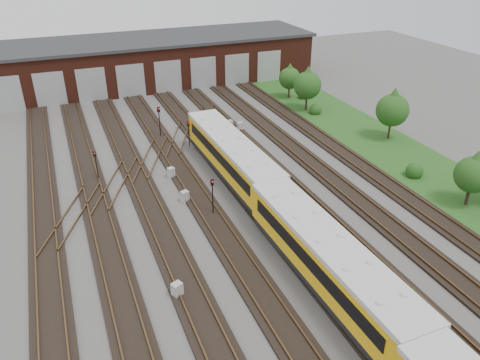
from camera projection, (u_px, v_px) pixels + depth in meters
name	position (u px, v px, depth m)	size (l,w,h in m)	color
ground	(245.00, 226.00, 35.31)	(120.00, 120.00, 0.00)	#494644
track_network	(240.00, 221.00, 35.68)	(30.40, 70.00, 0.33)	black
maintenance_shed	(136.00, 62.00, 66.41)	(51.00, 12.50, 6.35)	#4D1E13
grass_verge	(373.00, 139.00, 49.79)	(8.00, 55.00, 0.05)	#214A18
metro_train	(328.00, 261.00, 28.34)	(3.14, 48.01, 3.30)	black
signal_mast_0	(96.00, 162.00, 40.82)	(0.23, 0.22, 2.84)	black
signal_mast_1	(213.00, 193.00, 35.75)	(0.24, 0.23, 3.12)	black
signal_mast_2	(159.00, 118.00, 49.39)	(0.31, 0.30, 3.40)	black
signal_mast_3	(189.00, 131.00, 47.41)	(0.23, 0.22, 2.71)	black
relay_cabinet_0	(177.00, 290.00, 28.26)	(0.61, 0.51, 1.01)	#AEB0B3
relay_cabinet_1	(171.00, 173.00, 41.92)	(0.59, 0.49, 0.99)	#AEB0B3
relay_cabinet_2	(185.00, 197.00, 38.18)	(0.59, 0.49, 0.99)	#AEB0B3
relay_cabinet_3	(230.00, 125.00, 52.32)	(0.59, 0.49, 0.98)	#AEB0B3
relay_cabinet_4	(240.00, 127.00, 51.75)	(0.59, 0.49, 0.98)	#AEB0B3
tree_0	(308.00, 82.00, 56.25)	(3.34, 3.34, 5.54)	black
tree_1	(290.00, 76.00, 60.81)	(2.80, 2.80, 4.64)	black
tree_2	(393.00, 106.00, 48.32)	(3.39, 3.39, 5.62)	black
tree_3	(474.00, 171.00, 36.54)	(2.93, 2.93, 4.86)	black
bush_0	(415.00, 169.00, 41.99)	(1.56, 1.56, 1.56)	#1C4112
bush_1	(316.00, 108.00, 56.45)	(1.50, 1.50, 1.50)	#1C4112
bush_2	(304.00, 93.00, 61.60)	(1.41, 1.41, 1.41)	#1C4112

